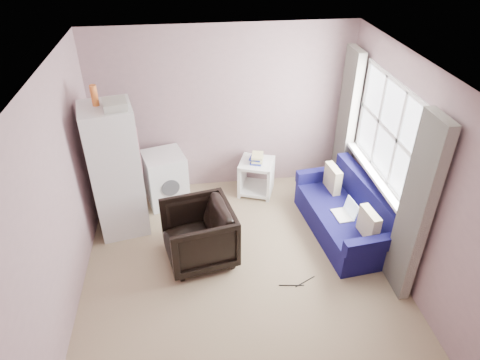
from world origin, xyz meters
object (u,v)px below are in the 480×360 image
(washing_machine, at_px, (165,177))
(sofa, at_px, (347,215))
(fridge, at_px, (116,170))
(armchair, at_px, (198,232))
(side_table, at_px, (256,175))

(washing_machine, xyz_separation_m, sofa, (2.43, -1.06, -0.14))
(washing_machine, bearing_deg, fridge, -152.45)
(armchair, distance_m, fridge, 1.36)
(sofa, bearing_deg, armchair, -179.19)
(washing_machine, distance_m, sofa, 2.65)
(washing_machine, relative_size, sofa, 0.45)
(armchair, xyz_separation_m, washing_machine, (-0.42, 1.31, -0.00))
(fridge, relative_size, sofa, 1.15)
(sofa, bearing_deg, fridge, 163.83)
(fridge, relative_size, side_table, 3.06)
(armchair, height_order, fridge, fridge)
(armchair, bearing_deg, washing_machine, -173.33)
(armchair, bearing_deg, fridge, -138.79)
(armchair, height_order, side_table, armchair)
(washing_machine, bearing_deg, armchair, -87.83)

